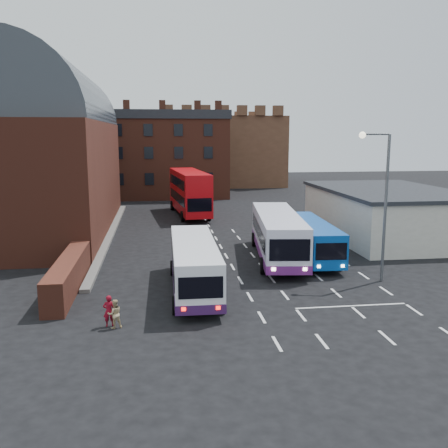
{
  "coord_description": "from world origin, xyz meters",
  "views": [
    {
      "loc": [
        -4.96,
        -26.95,
        8.89
      ],
      "look_at": [
        0.0,
        10.0,
        2.2
      ],
      "focal_mm": 40.0,
      "sensor_mm": 36.0,
      "label": 1
    }
  ],
  "objects": [
    {
      "name": "bus_blue",
      "position": [
        6.0,
        7.14,
        1.59
      ],
      "size": [
        2.93,
        10.01,
        2.7
      ],
      "rotation": [
        0.0,
        0.0,
        3.08
      ],
      "color": "#0A47A2",
      "rests_on": "ground"
    },
    {
      "name": "bus_white_inbound",
      "position": [
        3.53,
        7.31,
        1.97
      ],
      "size": [
        4.27,
        12.47,
        3.33
      ],
      "rotation": [
        0.0,
        0.0,
        3.02
      ],
      "color": "silver",
      "rests_on": "ground"
    },
    {
      "name": "railway_station",
      "position": [
        -15.5,
        21.0,
        7.64
      ],
      "size": [
        12.0,
        28.0,
        16.0
      ],
      "color": "#602B1E",
      "rests_on": "ground"
    },
    {
      "name": "bus_red_double",
      "position": [
        -1.44,
        28.09,
        2.62
      ],
      "size": [
        4.02,
        12.54,
        4.93
      ],
      "rotation": [
        0.0,
        0.0,
        3.24
      ],
      "color": "red",
      "rests_on": "ground"
    },
    {
      "name": "pedestrian_red",
      "position": [
        -7.35,
        -4.17,
        0.76
      ],
      "size": [
        0.6,
        0.43,
        1.51
      ],
      "primitive_type": "imported",
      "rotation": [
        0.0,
        0.0,
        3.28
      ],
      "color": "maroon",
      "rests_on": "ground"
    },
    {
      "name": "ground",
      "position": [
        0.0,
        0.0,
        0.0
      ],
      "size": [
        180.0,
        180.0,
        0.0
      ],
      "primitive_type": "plane",
      "color": "black"
    },
    {
      "name": "street_lamp",
      "position": [
        8.29,
        1.19,
        5.47
      ],
      "size": [
        1.81,
        0.66,
        9.07
      ],
      "rotation": [
        0.0,
        0.0,
        -0.24
      ],
      "color": "#565A5E",
      "rests_on": "ground"
    },
    {
      "name": "pedestrian_beige",
      "position": [
        -7.07,
        -4.41,
        0.69
      ],
      "size": [
        0.78,
        0.68,
        1.37
      ],
      "primitive_type": "imported",
      "rotation": [
        0.0,
        0.0,
        3.41
      ],
      "color": "tan",
      "rests_on": "ground"
    },
    {
      "name": "brick_terrace",
      "position": [
        -6.0,
        46.0,
        5.5
      ],
      "size": [
        22.0,
        10.0,
        11.0
      ],
      "primitive_type": "cube",
      "color": "brown",
      "rests_on": "ground"
    },
    {
      "name": "bus_white_outbound",
      "position": [
        -2.97,
        0.73,
        1.7
      ],
      "size": [
        2.79,
        10.6,
        2.88
      ],
      "rotation": [
        0.0,
        0.0,
        -0.02
      ],
      "color": "white",
      "rests_on": "ground"
    },
    {
      "name": "cream_building",
      "position": [
        15.0,
        14.0,
        2.16
      ],
      "size": [
        10.4,
        16.4,
        4.25
      ],
      "color": "beige",
      "rests_on": "ground"
    },
    {
      "name": "castle_keep",
      "position": [
        6.0,
        66.0,
        6.0
      ],
      "size": [
        22.0,
        22.0,
        12.0
      ],
      "primitive_type": "cube",
      "color": "brown",
      "rests_on": "ground"
    },
    {
      "name": "forecourt_wall",
      "position": [
        -10.2,
        2.0,
        0.9
      ],
      "size": [
        1.2,
        10.0,
        1.8
      ],
      "primitive_type": "cube",
      "color": "#602B1E",
      "rests_on": "ground"
    }
  ]
}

